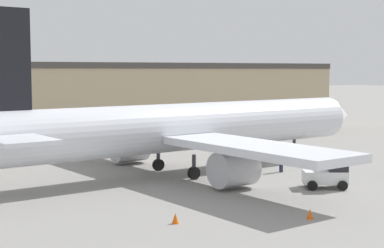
{
  "coord_description": "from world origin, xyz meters",
  "views": [
    {
      "loc": [
        -19.71,
        -38.98,
        7.68
      ],
      "look_at": [
        0.0,
        0.0,
        3.68
      ],
      "focal_mm": 55.0,
      "sensor_mm": 36.0,
      "label": 1
    }
  ],
  "objects_px": {
    "airplane": "(181,128)",
    "safety_cone_far": "(175,218)",
    "safety_cone_near": "(310,214)",
    "baggage_tug": "(329,172)",
    "ground_crew_worker": "(281,159)"
  },
  "relations": [
    {
      "from": "baggage_tug",
      "to": "safety_cone_near",
      "type": "relative_size",
      "value": 5.76
    },
    {
      "from": "airplane",
      "to": "baggage_tug",
      "type": "xyz_separation_m",
      "value": [
        6.34,
        -9.03,
        -2.37
      ]
    },
    {
      "from": "baggage_tug",
      "to": "safety_cone_far",
      "type": "relative_size",
      "value": 5.76
    },
    {
      "from": "airplane",
      "to": "baggage_tug",
      "type": "relative_size",
      "value": 11.76
    },
    {
      "from": "baggage_tug",
      "to": "airplane",
      "type": "bearing_deg",
      "value": 152.25
    },
    {
      "from": "airplane",
      "to": "safety_cone_far",
      "type": "height_order",
      "value": "airplane"
    },
    {
      "from": "airplane",
      "to": "safety_cone_near",
      "type": "xyz_separation_m",
      "value": [
        0.21,
        -14.91,
        -3.13
      ]
    },
    {
      "from": "safety_cone_far",
      "to": "safety_cone_near",
      "type": "bearing_deg",
      "value": -19.24
    },
    {
      "from": "safety_cone_near",
      "to": "safety_cone_far",
      "type": "distance_m",
      "value": 7.01
    },
    {
      "from": "ground_crew_worker",
      "to": "safety_cone_near",
      "type": "bearing_deg",
      "value": 159.05
    },
    {
      "from": "ground_crew_worker",
      "to": "safety_cone_far",
      "type": "height_order",
      "value": "ground_crew_worker"
    },
    {
      "from": "ground_crew_worker",
      "to": "baggage_tug",
      "type": "xyz_separation_m",
      "value": [
        -0.8,
        -6.43,
        0.08
      ]
    },
    {
      "from": "ground_crew_worker",
      "to": "safety_cone_far",
      "type": "xyz_separation_m",
      "value": [
        -13.56,
        -10.0,
        -0.69
      ]
    },
    {
      "from": "airplane",
      "to": "safety_cone_far",
      "type": "xyz_separation_m",
      "value": [
        -6.41,
        -12.6,
        -3.13
      ]
    },
    {
      "from": "safety_cone_near",
      "to": "airplane",
      "type": "bearing_deg",
      "value": 90.79
    }
  ]
}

